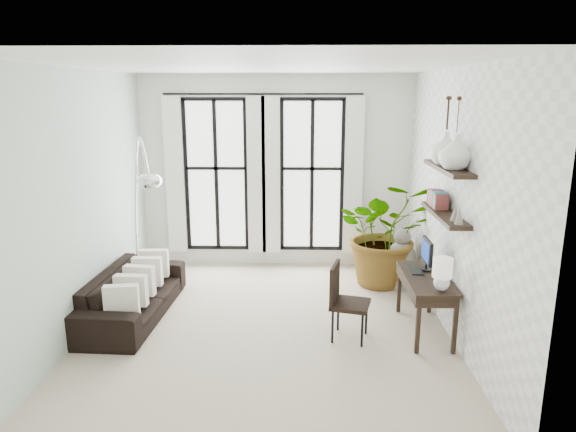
{
  "coord_description": "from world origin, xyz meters",
  "views": [
    {
      "loc": [
        0.4,
        -5.99,
        2.9
      ],
      "look_at": [
        0.25,
        0.3,
        1.38
      ],
      "focal_mm": 32.0,
      "sensor_mm": 36.0,
      "label": 1
    }
  ],
  "objects_px": {
    "sofa": "(133,294)",
    "buddha": "(401,262)",
    "plant": "(386,233)",
    "desk": "(427,281)",
    "arc_lamp": "(141,180)",
    "desk_chair": "(343,297)"
  },
  "relations": [
    {
      "from": "sofa",
      "to": "plant",
      "type": "height_order",
      "value": "plant"
    },
    {
      "from": "sofa",
      "to": "arc_lamp",
      "type": "height_order",
      "value": "arc_lamp"
    },
    {
      "from": "desk_chair",
      "to": "buddha",
      "type": "xyz_separation_m",
      "value": [
        1.02,
        1.73,
        -0.14
      ]
    },
    {
      "from": "buddha",
      "to": "desk_chair",
      "type": "bearing_deg",
      "value": -120.45
    },
    {
      "from": "desk_chair",
      "to": "buddha",
      "type": "bearing_deg",
      "value": 74.49
    },
    {
      "from": "plant",
      "to": "buddha",
      "type": "xyz_separation_m",
      "value": [
        0.23,
        -0.11,
        -0.44
      ]
    },
    {
      "from": "plant",
      "to": "buddha",
      "type": "height_order",
      "value": "plant"
    },
    {
      "from": "buddha",
      "to": "arc_lamp",
      "type": "bearing_deg",
      "value": -166.73
    },
    {
      "from": "plant",
      "to": "buddha",
      "type": "distance_m",
      "value": 0.51
    },
    {
      "from": "desk",
      "to": "arc_lamp",
      "type": "distance_m",
      "value": 3.87
    },
    {
      "from": "desk",
      "to": "buddha",
      "type": "xyz_separation_m",
      "value": [
        0.0,
        1.61,
        -0.3
      ]
    },
    {
      "from": "arc_lamp",
      "to": "desk_chair",
      "type": "bearing_deg",
      "value": -18.44
    },
    {
      "from": "arc_lamp",
      "to": "buddha",
      "type": "relative_size",
      "value": 2.58
    },
    {
      "from": "plant",
      "to": "desk",
      "type": "relative_size",
      "value": 1.34
    },
    {
      "from": "plant",
      "to": "desk_chair",
      "type": "xyz_separation_m",
      "value": [
        -0.79,
        -1.84,
        -0.29
      ]
    },
    {
      "from": "sofa",
      "to": "buddha",
      "type": "xyz_separation_m",
      "value": [
        3.75,
        1.18,
        0.07
      ]
    },
    {
      "from": "arc_lamp",
      "to": "buddha",
      "type": "xyz_separation_m",
      "value": [
        3.64,
        0.86,
        -1.39
      ]
    },
    {
      "from": "plant",
      "to": "desk_chair",
      "type": "bearing_deg",
      "value": -113.16
    },
    {
      "from": "sofa",
      "to": "buddha",
      "type": "bearing_deg",
      "value": -69.7
    },
    {
      "from": "plant",
      "to": "desk",
      "type": "bearing_deg",
      "value": -82.33
    },
    {
      "from": "sofa",
      "to": "desk_chair",
      "type": "height_order",
      "value": "desk_chair"
    },
    {
      "from": "arc_lamp",
      "to": "sofa",
      "type": "bearing_deg",
      "value": -108.34
    }
  ]
}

